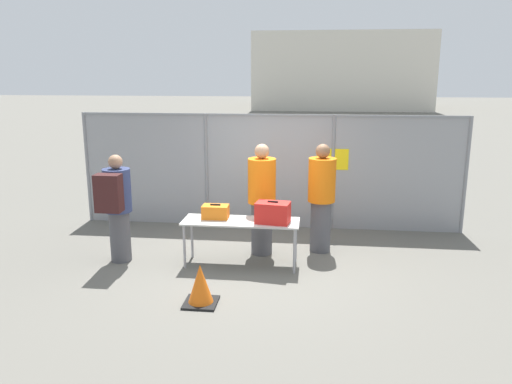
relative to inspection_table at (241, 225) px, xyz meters
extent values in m
plane|color=#605E56|center=(0.24, 0.17, -0.67)|extent=(120.00, 120.00, 0.00)
cylinder|color=gray|center=(-3.44, 2.10, 0.44)|extent=(0.07, 0.07, 2.21)
cylinder|color=gray|center=(-0.99, 2.10, 0.44)|extent=(0.07, 0.07, 2.21)
cylinder|color=gray|center=(1.46, 2.10, 0.44)|extent=(0.07, 0.07, 2.21)
cylinder|color=gray|center=(3.91, 2.10, 0.44)|extent=(0.07, 0.07, 2.21)
cube|color=gray|center=(0.24, 2.10, 0.44)|extent=(7.35, 0.01, 2.21)
cube|color=gray|center=(0.24, 2.10, 1.52)|extent=(7.35, 0.04, 0.04)
cube|color=yellow|center=(1.45, 2.09, 0.71)|extent=(0.60, 0.01, 0.40)
cube|color=#B2B2AD|center=(0.00, 0.00, 0.05)|extent=(1.81, 0.61, 0.02)
cylinder|color=#99999E|center=(-0.85, -0.25, -0.31)|extent=(0.04, 0.04, 0.70)
cylinder|color=#99999E|center=(0.85, -0.25, -0.31)|extent=(0.04, 0.04, 0.70)
cylinder|color=#99999E|center=(-0.85, 0.25, -0.31)|extent=(0.04, 0.04, 0.70)
cylinder|color=#99999E|center=(0.85, 0.25, -0.31)|extent=(0.04, 0.04, 0.70)
cube|color=orange|center=(-0.42, 0.09, 0.17)|extent=(0.41, 0.27, 0.21)
cube|color=black|center=(-0.42, 0.09, 0.29)|extent=(0.16, 0.03, 0.02)
cube|color=red|center=(0.50, -0.06, 0.22)|extent=(0.55, 0.39, 0.32)
cube|color=black|center=(0.50, -0.06, 0.40)|extent=(0.16, 0.05, 0.02)
cylinder|color=#4C4C51|center=(-1.96, -0.03, -0.25)|extent=(0.33, 0.33, 0.82)
cylinder|color=navy|center=(-1.96, -0.03, 0.50)|extent=(0.43, 0.43, 0.69)
sphere|color=#A57A5B|center=(-1.96, -0.03, 0.96)|extent=(0.22, 0.22, 0.22)
cube|color=#381919|center=(-1.96, -0.36, 0.53)|extent=(0.39, 0.24, 0.58)
cylinder|color=#4C4C51|center=(0.27, 0.56, -0.23)|extent=(0.35, 0.35, 0.88)
cylinder|color=orange|center=(0.27, 0.56, 0.58)|extent=(0.46, 0.46, 0.73)
sphere|color=#A57A5B|center=(0.27, 0.56, 1.07)|extent=(0.24, 0.24, 0.24)
cylinder|color=#4C4C51|center=(1.25, 0.80, -0.23)|extent=(0.35, 0.35, 0.87)
cylinder|color=orange|center=(1.25, 0.80, 0.57)|extent=(0.45, 0.45, 0.73)
sphere|color=brown|center=(1.25, 0.80, 1.05)|extent=(0.24, 0.24, 0.24)
cube|color=white|center=(1.87, 4.57, -0.26)|extent=(2.64, 1.47, 0.46)
sphere|color=black|center=(1.41, 3.77, -0.34)|extent=(0.65, 0.65, 0.65)
sphere|color=black|center=(1.41, 5.37, -0.34)|extent=(0.65, 0.65, 0.65)
cylinder|color=#59595B|center=(0.09, 4.57, -0.44)|extent=(0.93, 0.06, 0.06)
cube|color=beige|center=(3.20, 39.47, 2.46)|extent=(14.54, 12.16, 6.26)
cube|color=black|center=(-0.33, -1.42, -0.65)|extent=(0.44, 0.44, 0.03)
cone|color=orange|center=(-0.33, -1.42, -0.39)|extent=(0.35, 0.35, 0.54)
camera|label=1|loc=(1.10, -7.35, 2.29)|focal=35.00mm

